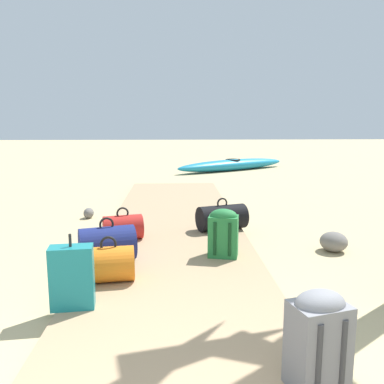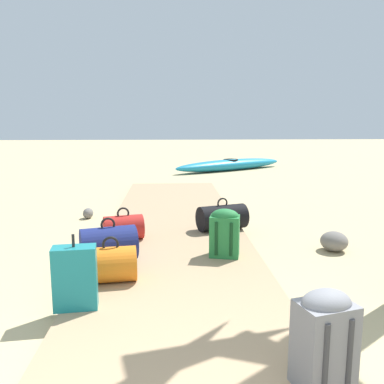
# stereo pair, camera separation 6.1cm
# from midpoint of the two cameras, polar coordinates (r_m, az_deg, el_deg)

# --- Properties ---
(ground_plane) EXTENTS (60.00, 60.00, 0.00)m
(ground_plane) POSITION_cam_midpoint_polar(r_m,az_deg,el_deg) (5.23, -2.62, -8.49)
(ground_plane) COLOR tan
(boardwalk) EXTENTS (1.98, 8.84, 0.08)m
(boardwalk) POSITION_cam_midpoint_polar(r_m,az_deg,el_deg) (6.07, -2.70, -5.49)
(boardwalk) COLOR tan
(boardwalk) RESTS_ON ground
(duffel_bag_black) EXTENTS (0.77, 0.56, 0.47)m
(duffel_bag_black) POSITION_cam_midpoint_polar(r_m,az_deg,el_deg) (6.00, 3.90, -3.51)
(duffel_bag_black) COLOR black
(duffel_bag_black) RESTS_ON boardwalk
(suitcase_teal) EXTENTS (0.38, 0.22, 0.64)m
(suitcase_teal) POSITION_cam_midpoint_polar(r_m,az_deg,el_deg) (3.67, -16.29, -11.27)
(suitcase_teal) COLOR #197A7F
(suitcase_teal) RESTS_ON boardwalk
(backpack_green) EXTENTS (0.38, 0.30, 0.56)m
(backpack_green) POSITION_cam_midpoint_polar(r_m,az_deg,el_deg) (4.82, 4.16, -5.46)
(backpack_green) COLOR #237538
(backpack_green) RESTS_ON boardwalk
(backpack_grey) EXTENTS (0.38, 0.33, 0.61)m
(backpack_grey) POSITION_cam_midpoint_polar(r_m,az_deg,el_deg) (2.67, 17.17, -18.54)
(backpack_grey) COLOR slate
(backpack_grey) RESTS_ON boardwalk
(duffel_bag_orange) EXTENTS (0.53, 0.41, 0.46)m
(duffel_bag_orange) POSITION_cam_midpoint_polar(r_m,az_deg,el_deg) (4.19, -11.49, -9.73)
(duffel_bag_orange) COLOR orange
(duffel_bag_orange) RESTS_ON boardwalk
(duffel_bag_red) EXTENTS (0.57, 0.45, 0.44)m
(duffel_bag_red) POSITION_cam_midpoint_polar(r_m,az_deg,el_deg) (5.57, -9.73, -4.84)
(duffel_bag_red) COLOR red
(duffel_bag_red) RESTS_ON boardwalk
(duffel_bag_navy) EXTENTS (0.70, 0.55, 0.51)m
(duffel_bag_navy) POSITION_cam_midpoint_polar(r_m,az_deg,el_deg) (4.77, -11.79, -7.04)
(duffel_bag_navy) COLOR navy
(duffel_bag_navy) RESTS_ON boardwalk
(kayak) EXTENTS (4.03, 2.84, 0.37)m
(kayak) POSITION_cam_midpoint_polar(r_m,az_deg,el_deg) (13.79, 5.22, 3.77)
(kayak) COLOR teal
(kayak) RESTS_ON ground
(rock_right_mid) EXTENTS (0.35, 0.36, 0.25)m
(rock_right_mid) POSITION_cam_midpoint_polar(r_m,az_deg,el_deg) (5.60, 18.71, -6.45)
(rock_right_mid) COLOR slate
(rock_right_mid) RESTS_ON ground
(rock_left_far) EXTENTS (0.19, 0.25, 0.18)m
(rock_left_far) POSITION_cam_midpoint_polar(r_m,az_deg,el_deg) (7.25, -14.37, -2.86)
(rock_left_far) COLOR slate
(rock_left_far) RESTS_ON ground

